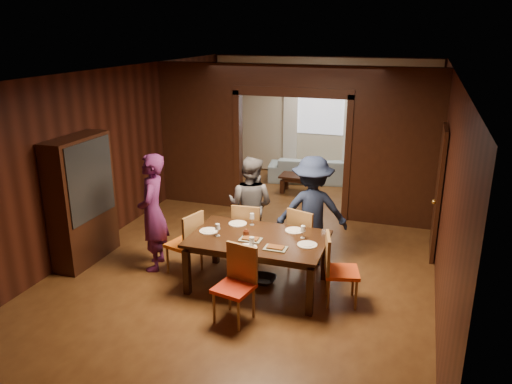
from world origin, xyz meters
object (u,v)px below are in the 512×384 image
(chair_right, at_px, (342,270))
(chair_far_l, at_px, (249,231))
(hutch, at_px, (82,200))
(chair_near, at_px, (234,286))
(person_purple, at_px, (153,212))
(chair_far_r, at_px, (306,237))
(person_navy, at_px, (312,211))
(sofa, at_px, (311,169))
(coffee_table, at_px, (298,184))
(person_grey, at_px, (250,206))
(chair_left, at_px, (184,242))
(dining_table, at_px, (258,262))

(chair_right, bearing_deg, chair_far_l, 47.62)
(chair_far_l, height_order, hutch, hutch)
(chair_right, bearing_deg, chair_near, 111.26)
(person_purple, distance_m, chair_far_r, 2.36)
(chair_right, height_order, hutch, hutch)
(person_navy, distance_m, chair_far_l, 1.05)
(chair_right, relative_size, chair_far_l, 1.00)
(sofa, height_order, chair_near, chair_near)
(sofa, relative_size, coffee_table, 2.51)
(person_purple, relative_size, person_navy, 1.05)
(sofa, distance_m, coffee_table, 0.96)
(chair_right, bearing_deg, sofa, 2.16)
(person_grey, bearing_deg, hutch, 29.35)
(person_navy, bearing_deg, person_grey, -19.37)
(person_grey, bearing_deg, chair_far_r, 171.81)
(person_navy, bearing_deg, coffee_table, -88.90)
(chair_left, bearing_deg, hutch, -70.44)
(coffee_table, distance_m, chair_far_r, 3.67)
(person_purple, bearing_deg, chair_far_l, 100.88)
(person_purple, height_order, coffee_table, person_purple)
(chair_right, distance_m, chair_far_l, 1.82)
(coffee_table, bearing_deg, sofa, 84.71)
(sofa, relative_size, chair_far_r, 2.07)
(dining_table, bearing_deg, person_purple, 177.22)
(person_navy, xyz_separation_m, hutch, (-3.40, -1.04, 0.14))
(person_navy, distance_m, hutch, 3.56)
(chair_far_r, bearing_deg, chair_far_l, 22.13)
(chair_left, height_order, chair_far_r, same)
(chair_far_r, bearing_deg, dining_table, 78.08)
(chair_left, bearing_deg, chair_near, 65.42)
(chair_far_l, bearing_deg, person_grey, -81.16)
(sofa, xyz_separation_m, coffee_table, (-0.09, -0.95, -0.09))
(person_navy, xyz_separation_m, chair_left, (-1.74, -0.93, -0.38))
(person_navy, relative_size, chair_far_r, 1.78)
(chair_left, height_order, chair_near, same)
(person_grey, distance_m, dining_table, 1.25)
(person_purple, height_order, chair_near, person_purple)
(chair_right, xyz_separation_m, chair_far_r, (-0.70, 0.91, 0.00))
(chair_left, relative_size, chair_near, 1.00)
(chair_far_r, bearing_deg, person_grey, 5.81)
(person_purple, bearing_deg, person_grey, 111.08)
(person_purple, relative_size, dining_table, 0.95)
(coffee_table, xyz_separation_m, chair_near, (0.48, -5.30, 0.28))
(chair_far_l, height_order, chair_near, same)
(chair_far_l, xyz_separation_m, chair_far_r, (0.91, 0.06, 0.00))
(person_purple, bearing_deg, chair_right, 69.02)
(chair_far_r, height_order, chair_near, same)
(person_navy, distance_m, chair_near, 2.05)
(person_grey, bearing_deg, person_navy, -178.91)
(chair_left, xyz_separation_m, hutch, (-1.67, -0.11, 0.52))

